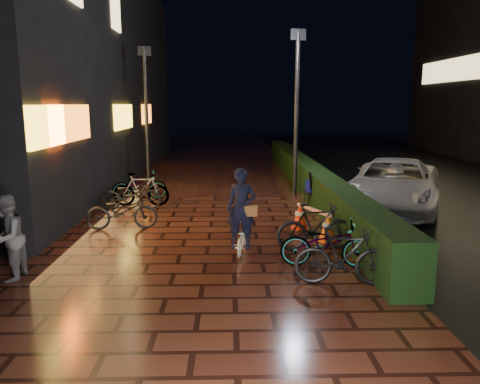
{
  "coord_description": "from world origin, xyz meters",
  "views": [
    {
      "loc": [
        0.46,
        -8.74,
        3.07
      ],
      "look_at": [
        0.72,
        1.7,
        1.1
      ],
      "focal_mm": 35.0,
      "sensor_mm": 36.0,
      "label": 1
    }
  ],
  "objects_px": {
    "van": "(394,185)",
    "cyclist": "(242,222)",
    "traffic_barrier": "(313,222)",
    "bystander_person": "(7,238)",
    "cart_assembly": "(314,188)"
  },
  "relations": [
    {
      "from": "bystander_person",
      "to": "traffic_barrier",
      "type": "xyz_separation_m",
      "value": [
        5.88,
        2.77,
        -0.45
      ]
    },
    {
      "from": "van",
      "to": "cyclist",
      "type": "height_order",
      "value": "cyclist"
    },
    {
      "from": "cyclist",
      "to": "cart_assembly",
      "type": "bearing_deg",
      "value": 62.68
    },
    {
      "from": "bystander_person",
      "to": "cart_assembly",
      "type": "height_order",
      "value": "bystander_person"
    },
    {
      "from": "traffic_barrier",
      "to": "cart_assembly",
      "type": "relative_size",
      "value": 1.39
    },
    {
      "from": "bystander_person",
      "to": "cart_assembly",
      "type": "distance_m",
      "value": 8.77
    },
    {
      "from": "bystander_person",
      "to": "cart_assembly",
      "type": "relative_size",
      "value": 1.37
    },
    {
      "from": "bystander_person",
      "to": "cyclist",
      "type": "xyz_separation_m",
      "value": [
        4.14,
        1.43,
        -0.1
      ]
    },
    {
      "from": "cyclist",
      "to": "cart_assembly",
      "type": "relative_size",
      "value": 1.6
    },
    {
      "from": "bystander_person",
      "to": "van",
      "type": "distance_m",
      "value": 10.27
    },
    {
      "from": "traffic_barrier",
      "to": "bystander_person",
      "type": "bearing_deg",
      "value": -154.81
    },
    {
      "from": "van",
      "to": "cart_assembly",
      "type": "bearing_deg",
      "value": -169.29
    },
    {
      "from": "traffic_barrier",
      "to": "cyclist",
      "type": "bearing_deg",
      "value": -142.41
    },
    {
      "from": "traffic_barrier",
      "to": "cart_assembly",
      "type": "height_order",
      "value": "cart_assembly"
    },
    {
      "from": "traffic_barrier",
      "to": "cart_assembly",
      "type": "distance_m",
      "value": 3.22
    }
  ]
}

